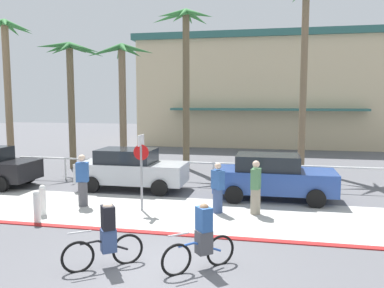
% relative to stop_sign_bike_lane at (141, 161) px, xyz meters
% --- Properties ---
extents(ground_plane, '(80.00, 80.00, 0.00)m').
position_rel_stop_sign_bike_lane_xyz_m(ground_plane, '(1.79, 5.74, -1.68)').
color(ground_plane, '#5B5B60').
extents(sidewalk_strip, '(44.00, 4.00, 0.02)m').
position_rel_stop_sign_bike_lane_xyz_m(sidewalk_strip, '(1.79, -0.06, -1.67)').
color(sidewalk_strip, beige).
rests_on(sidewalk_strip, ground).
extents(curb_paint, '(44.00, 0.24, 0.03)m').
position_rel_stop_sign_bike_lane_xyz_m(curb_paint, '(1.79, -2.06, -1.66)').
color(curb_paint, maroon).
rests_on(curb_paint, ground).
extents(building_backdrop, '(20.91, 10.64, 8.83)m').
position_rel_stop_sign_bike_lane_xyz_m(building_backdrop, '(3.73, 22.35, 2.76)').
color(building_backdrop, beige).
rests_on(building_backdrop, ground).
extents(rail_fence, '(18.61, 0.08, 1.04)m').
position_rel_stop_sign_bike_lane_xyz_m(rail_fence, '(1.79, 4.24, -0.84)').
color(rail_fence, white).
rests_on(rail_fence, ground).
extents(stop_sign_bike_lane, '(0.52, 0.56, 2.56)m').
position_rel_stop_sign_bike_lane_xyz_m(stop_sign_bike_lane, '(0.00, 0.00, 0.00)').
color(stop_sign_bike_lane, gray).
rests_on(stop_sign_bike_lane, ground).
extents(bollard_1, '(0.20, 0.20, 1.00)m').
position_rel_stop_sign_bike_lane_xyz_m(bollard_1, '(-2.96, -1.12, -1.16)').
color(bollard_1, white).
rests_on(bollard_1, ground).
extents(bollard_2, '(0.20, 0.20, 1.00)m').
position_rel_stop_sign_bike_lane_xyz_m(bollard_2, '(-2.69, -1.85, -1.16)').
color(bollard_2, white).
rests_on(bollard_2, ground).
extents(palm_tree_0, '(3.39, 3.55, 7.85)m').
position_rel_stop_sign_bike_lane_xyz_m(palm_tree_0, '(-9.47, 6.20, 4.17)').
color(palm_tree_0, '#846B4C').
rests_on(palm_tree_0, ground).
extents(palm_tree_1, '(3.13, 3.24, 6.74)m').
position_rel_stop_sign_bike_lane_xyz_m(palm_tree_1, '(-6.31, 7.18, 3.60)').
color(palm_tree_1, brown).
rests_on(palm_tree_1, ground).
extents(palm_tree_2, '(3.62, 3.20, 6.54)m').
position_rel_stop_sign_bike_lane_xyz_m(palm_tree_2, '(-3.33, 6.86, 3.15)').
color(palm_tree_2, '#756047').
rests_on(palm_tree_2, ground).
extents(palm_tree_3, '(3.30, 3.25, 8.40)m').
position_rel_stop_sign_bike_lane_xyz_m(palm_tree_3, '(-0.33, 8.22, 4.58)').
color(palm_tree_3, brown).
rests_on(palm_tree_3, ground).
extents(palm_tree_4, '(3.47, 3.03, 9.61)m').
position_rel_stop_sign_bike_lane_xyz_m(palm_tree_4, '(5.76, 9.18, 5.56)').
color(palm_tree_4, '#756047').
rests_on(palm_tree_4, ground).
extents(car_silver_1, '(4.40, 2.02, 1.69)m').
position_rel_stop_sign_bike_lane_xyz_m(car_silver_1, '(-1.44, 2.94, -0.81)').
color(car_silver_1, '#B2B7BC').
rests_on(car_silver_1, ground).
extents(car_blue_2, '(4.40, 2.02, 1.69)m').
position_rel_stop_sign_bike_lane_xyz_m(car_blue_2, '(4.28, 2.41, -0.81)').
color(car_blue_2, '#284793').
rests_on(car_blue_2, ground).
extents(cyclist_black_0, '(1.51, 1.12, 1.50)m').
position_rel_stop_sign_bike_lane_xyz_m(cyclist_black_0, '(0.68, -4.41, -0.98)').
color(cyclist_black_0, black).
rests_on(cyclist_black_0, ground).
extents(cyclist_blue_1, '(1.44, 1.21, 1.50)m').
position_rel_stop_sign_bike_lane_xyz_m(cyclist_blue_1, '(2.77, -4.10, -0.98)').
color(cyclist_blue_1, black).
rests_on(cyclist_blue_1, ground).
extents(pedestrian_0, '(0.47, 0.46, 1.68)m').
position_rel_stop_sign_bike_lane_xyz_m(pedestrian_0, '(2.52, 0.26, -0.90)').
color(pedestrian_0, '#384C7A').
rests_on(pedestrian_0, ground).
extents(pedestrian_1, '(0.37, 0.44, 1.77)m').
position_rel_stop_sign_bike_lane_xyz_m(pedestrian_1, '(3.74, 0.33, -0.85)').
color(pedestrian_1, gray).
rests_on(pedestrian_1, ground).
extents(pedestrian_2, '(0.45, 0.38, 1.83)m').
position_rel_stop_sign_bike_lane_xyz_m(pedestrian_2, '(-2.19, 0.12, -0.82)').
color(pedestrian_2, '#4C4C51').
rests_on(pedestrian_2, ground).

